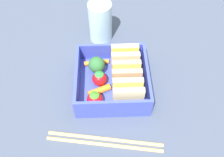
{
  "coord_description": "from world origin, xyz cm",
  "views": [
    {
      "loc": [
        30.7,
        -1.04,
        43.9
      ],
      "look_at": [
        0.0,
        0.0,
        2.7
      ],
      "focal_mm": 40.0,
      "sensor_mm": 36.0,
      "label": 1
    }
  ],
  "objects_px": {
    "sandwich_left": "(125,58)",
    "strawberry_left": "(95,99)",
    "carrot_stick_far_left": "(99,91)",
    "drinking_glass": "(100,22)",
    "broccoli_floret": "(97,65)",
    "strawberry_far_left": "(99,78)",
    "sandwich_center_left": "(126,75)",
    "sandwich_center": "(128,93)",
    "chopstick_pair": "(105,141)",
    "carrot_stick_left": "(97,62)"
  },
  "relations": [
    {
      "from": "strawberry_far_left",
      "to": "sandwich_left",
      "type": "bearing_deg",
      "value": 127.18
    },
    {
      "from": "sandwich_center_left",
      "to": "strawberry_far_left",
      "type": "height_order",
      "value": "sandwich_center_left"
    },
    {
      "from": "carrot_stick_left",
      "to": "carrot_stick_far_left",
      "type": "bearing_deg",
      "value": 4.11
    },
    {
      "from": "strawberry_left",
      "to": "sandwich_center",
      "type": "bearing_deg",
      "value": 95.18
    },
    {
      "from": "sandwich_center_left",
      "to": "drinking_glass",
      "type": "xyz_separation_m",
      "value": [
        -0.15,
        -0.05,
        0.01
      ]
    },
    {
      "from": "strawberry_left",
      "to": "sandwich_left",
      "type": "bearing_deg",
      "value": 145.61
    },
    {
      "from": "broccoli_floret",
      "to": "strawberry_far_left",
      "type": "relative_size",
      "value": 1.19
    },
    {
      "from": "sandwich_left",
      "to": "strawberry_far_left",
      "type": "relative_size",
      "value": 1.6
    },
    {
      "from": "sandwich_left",
      "to": "drinking_glass",
      "type": "height_order",
      "value": "drinking_glass"
    },
    {
      "from": "strawberry_left",
      "to": "strawberry_far_left",
      "type": "bearing_deg",
      "value": 170.07
    },
    {
      "from": "carrot_stick_left",
      "to": "chopstick_pair",
      "type": "bearing_deg",
      "value": 4.77
    },
    {
      "from": "sandwich_left",
      "to": "strawberry_left",
      "type": "xyz_separation_m",
      "value": [
        0.09,
        -0.06,
        -0.01
      ]
    },
    {
      "from": "sandwich_center",
      "to": "carrot_stick_left",
      "type": "height_order",
      "value": "sandwich_center"
    },
    {
      "from": "sandwich_center_left",
      "to": "strawberry_far_left",
      "type": "xyz_separation_m",
      "value": [
        -0.0,
        -0.06,
        -0.01
      ]
    },
    {
      "from": "chopstick_pair",
      "to": "drinking_glass",
      "type": "bearing_deg",
      "value": -179.01
    },
    {
      "from": "chopstick_pair",
      "to": "drinking_glass",
      "type": "distance_m",
      "value": 0.28
    },
    {
      "from": "carrot_stick_far_left",
      "to": "sandwich_center_left",
      "type": "bearing_deg",
      "value": 112.94
    },
    {
      "from": "broccoli_floret",
      "to": "sandwich_left",
      "type": "bearing_deg",
      "value": 104.21
    },
    {
      "from": "chopstick_pair",
      "to": "strawberry_left",
      "type": "bearing_deg",
      "value": -166.98
    },
    {
      "from": "sandwich_center",
      "to": "chopstick_pair",
      "type": "height_order",
      "value": "sandwich_center"
    },
    {
      "from": "carrot_stick_left",
      "to": "drinking_glass",
      "type": "height_order",
      "value": "drinking_glass"
    },
    {
      "from": "sandwich_left",
      "to": "carrot_stick_left",
      "type": "distance_m",
      "value": 0.07
    },
    {
      "from": "sandwich_center",
      "to": "strawberry_left",
      "type": "height_order",
      "value": "sandwich_center"
    },
    {
      "from": "strawberry_far_left",
      "to": "strawberry_left",
      "type": "relative_size",
      "value": 0.99
    },
    {
      "from": "sandwich_center",
      "to": "strawberry_far_left",
      "type": "distance_m",
      "value": 0.07
    },
    {
      "from": "carrot_stick_far_left",
      "to": "drinking_glass",
      "type": "distance_m",
      "value": 0.18
    },
    {
      "from": "carrot_stick_left",
      "to": "strawberry_left",
      "type": "xyz_separation_m",
      "value": [
        0.1,
        -0.0,
        0.01
      ]
    },
    {
      "from": "carrot_stick_far_left",
      "to": "strawberry_left",
      "type": "distance_m",
      "value": 0.03
    },
    {
      "from": "sandwich_center",
      "to": "carrot_stick_far_left",
      "type": "bearing_deg",
      "value": -109.82
    },
    {
      "from": "strawberry_far_left",
      "to": "chopstick_pair",
      "type": "distance_m",
      "value": 0.13
    },
    {
      "from": "broccoli_floret",
      "to": "sandwich_center_left",
      "type": "bearing_deg",
      "value": 64.62
    },
    {
      "from": "sandwich_center_left",
      "to": "drinking_glass",
      "type": "relative_size",
      "value": 0.59
    },
    {
      "from": "sandwich_center_left",
      "to": "carrot_stick_far_left",
      "type": "bearing_deg",
      "value": -67.06
    },
    {
      "from": "sandwich_left",
      "to": "sandwich_center",
      "type": "distance_m",
      "value": 0.09
    },
    {
      "from": "broccoli_floret",
      "to": "drinking_glass",
      "type": "bearing_deg",
      "value": 175.8
    },
    {
      "from": "carrot_stick_left",
      "to": "carrot_stick_far_left",
      "type": "height_order",
      "value": "carrot_stick_far_left"
    },
    {
      "from": "carrot_stick_left",
      "to": "drinking_glass",
      "type": "distance_m",
      "value": 0.1
    },
    {
      "from": "strawberry_far_left",
      "to": "carrot_stick_far_left",
      "type": "bearing_deg",
      "value": -2.31
    },
    {
      "from": "drinking_glass",
      "to": "carrot_stick_far_left",
      "type": "bearing_deg",
      "value": -1.51
    },
    {
      "from": "carrot_stick_left",
      "to": "carrot_stick_far_left",
      "type": "xyz_separation_m",
      "value": [
        0.08,
        0.01,
        0.0
      ]
    },
    {
      "from": "carrot_stick_far_left",
      "to": "chopstick_pair",
      "type": "relative_size",
      "value": 0.22
    },
    {
      "from": "sandwich_center",
      "to": "carrot_stick_left",
      "type": "xyz_separation_m",
      "value": [
        -0.1,
        -0.06,
        -0.02
      ]
    },
    {
      "from": "sandwich_center",
      "to": "sandwich_left",
      "type": "bearing_deg",
      "value": 180.0
    },
    {
      "from": "sandwich_center",
      "to": "carrot_stick_left",
      "type": "relative_size",
      "value": 1.06
    },
    {
      "from": "broccoli_floret",
      "to": "strawberry_left",
      "type": "distance_m",
      "value": 0.08
    },
    {
      "from": "carrot_stick_far_left",
      "to": "broccoli_floret",
      "type": "bearing_deg",
      "value": -175.29
    },
    {
      "from": "drinking_glass",
      "to": "strawberry_left",
      "type": "bearing_deg",
      "value": -3.62
    },
    {
      "from": "chopstick_pair",
      "to": "carrot_stick_far_left",
      "type": "bearing_deg",
      "value": -174.74
    },
    {
      "from": "sandwich_center",
      "to": "broccoli_floret",
      "type": "bearing_deg",
      "value": -140.24
    },
    {
      "from": "sandwich_center",
      "to": "drinking_glass",
      "type": "bearing_deg",
      "value": -165.11
    }
  ]
}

